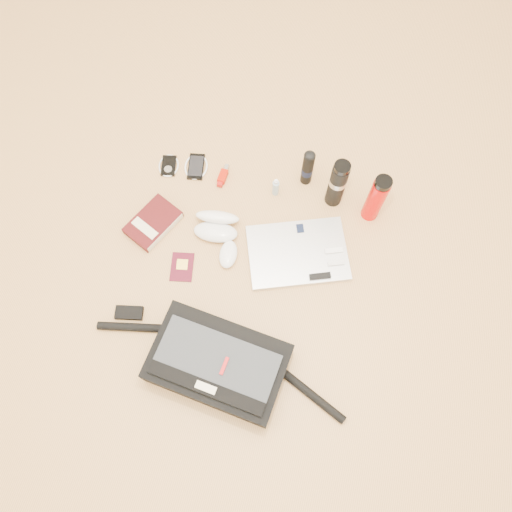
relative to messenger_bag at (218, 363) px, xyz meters
name	(u,v)px	position (x,y,z in m)	size (l,w,h in m)	color
ground	(237,286)	(-0.02, 0.30, -0.06)	(4.00, 4.00, 0.00)	tan
messenger_bag	(218,363)	(0.00, 0.00, 0.00)	(0.91, 0.32, 0.13)	black
laptop	(298,253)	(0.17, 0.47, -0.04)	(0.43, 0.37, 0.04)	#BCBDBF
book	(153,223)	(-0.39, 0.45, -0.04)	(0.20, 0.24, 0.04)	#3E0B0D
passport	(182,267)	(-0.23, 0.32, -0.05)	(0.10, 0.13, 0.01)	#460917
mouse	(228,254)	(-0.08, 0.40, -0.04)	(0.08, 0.12, 0.04)	white
sunglasses_case	(216,225)	(-0.15, 0.50, -0.02)	(0.18, 0.16, 0.10)	silver
ipod	(169,166)	(-0.42, 0.72, -0.05)	(0.10, 0.10, 0.01)	black
phone	(196,167)	(-0.31, 0.74, -0.05)	(0.11, 0.13, 0.01)	black
inhaler	(223,176)	(-0.19, 0.72, -0.04)	(0.03, 0.10, 0.03)	#B01302
spray_bottle	(276,187)	(0.03, 0.71, -0.01)	(0.03, 0.03, 0.10)	#91B4C7
aerosol_can	(308,168)	(0.13, 0.79, 0.04)	(0.05, 0.05, 0.19)	black
thermos_black	(337,184)	(0.25, 0.73, 0.07)	(0.08, 0.08, 0.25)	black
thermos_red	(376,199)	(0.40, 0.71, 0.07)	(0.07, 0.07, 0.25)	#CF0504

